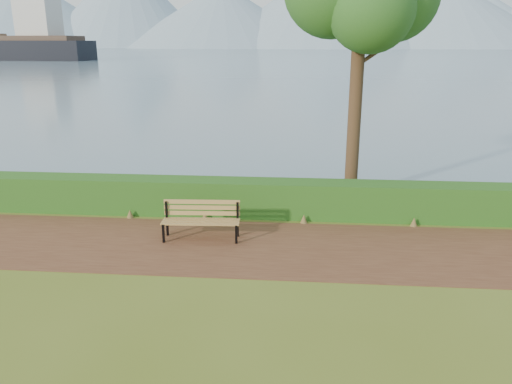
{
  "coord_description": "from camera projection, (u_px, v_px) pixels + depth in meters",
  "views": [
    {
      "loc": [
        1.4,
        -10.64,
        4.69
      ],
      "look_at": [
        0.38,
        1.2,
        1.1
      ],
      "focal_mm": 35.0,
      "sensor_mm": 36.0,
      "label": 1
    }
  ],
  "objects": [
    {
      "name": "hedge",
      "position": [
        247.0,
        198.0,
        13.95
      ],
      "size": [
        32.0,
        0.85,
        1.0
      ],
      "primitive_type": "cube",
      "color": "#1E4C15",
      "rests_on": "ground"
    },
    {
      "name": "water",
      "position": [
        298.0,
        51.0,
        259.57
      ],
      "size": [
        700.0,
        510.0,
        0.0
      ],
      "primitive_type": "cube",
      "color": "#486374",
      "rests_on": "ground"
    },
    {
      "name": "bench",
      "position": [
        201.0,
        217.0,
        12.26
      ],
      "size": [
        1.92,
        0.65,
        0.95
      ],
      "rotation": [
        0.0,
        0.0,
        0.05
      ],
      "color": "black",
      "rests_on": "ground"
    },
    {
      "name": "ground",
      "position": [
        235.0,
        252.0,
        11.62
      ],
      "size": [
        140.0,
        140.0,
        0.0
      ],
      "primitive_type": "plane",
      "color": "#56631C",
      "rests_on": "ground"
    },
    {
      "name": "path",
      "position": [
        237.0,
        246.0,
        11.9
      ],
      "size": [
        40.0,
        3.4,
        0.01
      ],
      "primitive_type": "cube",
      "color": "#502B1B",
      "rests_on": "ground"
    },
    {
      "name": "mountains",
      "position": [
        288.0,
        11.0,
        391.6
      ],
      "size": [
        585.0,
        190.0,
        70.0
      ],
      "color": "#778E9F",
      "rests_on": "ground"
    }
  ]
}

